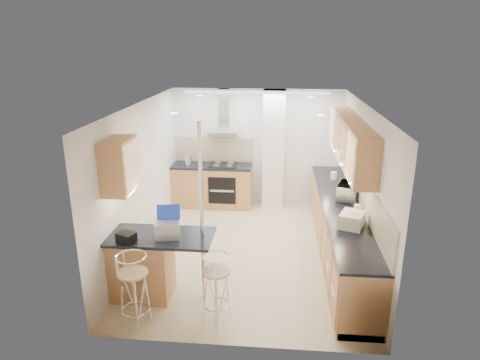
# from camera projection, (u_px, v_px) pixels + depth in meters

# --- Properties ---
(ground) EXTENTS (4.80, 4.80, 0.00)m
(ground) POSITION_uv_depth(u_px,v_px,m) (249.00, 251.00, 7.34)
(ground) COLOR beige
(ground) RESTS_ON ground
(room_shell) EXTENTS (3.64, 4.84, 2.51)m
(room_shell) POSITION_uv_depth(u_px,v_px,m) (270.00, 159.00, 7.19)
(room_shell) COLOR silver
(room_shell) RESTS_ON ground
(right_counter) EXTENTS (0.63, 4.40, 0.92)m
(right_counter) POSITION_uv_depth(u_px,v_px,m) (340.00, 230.00, 7.06)
(right_counter) COLOR tan
(right_counter) RESTS_ON ground
(back_counter) EXTENTS (1.70, 0.63, 0.92)m
(back_counter) POSITION_uv_depth(u_px,v_px,m) (212.00, 185.00, 9.26)
(back_counter) COLOR tan
(back_counter) RESTS_ON ground
(peninsula) EXTENTS (1.47, 0.72, 0.94)m
(peninsula) POSITION_uv_depth(u_px,v_px,m) (161.00, 266.00, 5.91)
(peninsula) COLOR tan
(peninsula) RESTS_ON ground
(microwave) EXTENTS (0.47, 0.56, 0.27)m
(microwave) POSITION_uv_depth(u_px,v_px,m) (349.00, 192.00, 7.11)
(microwave) COLOR white
(microwave) RESTS_ON right_counter
(laptop) EXTENTS (0.36, 0.30, 0.22)m
(laptop) POSITION_uv_depth(u_px,v_px,m) (167.00, 230.00, 5.68)
(laptop) COLOR #A8AAB0
(laptop) RESTS_ON peninsula
(bag) EXTENTS (0.28, 0.24, 0.13)m
(bag) POSITION_uv_depth(u_px,v_px,m) (126.00, 237.00, 5.57)
(bag) COLOR black
(bag) RESTS_ON peninsula
(bar_stool_near) EXTENTS (0.43, 0.43, 0.98)m
(bar_stool_near) POSITION_uv_depth(u_px,v_px,m) (134.00, 290.00, 5.31)
(bar_stool_near) COLOR tan
(bar_stool_near) RESTS_ON ground
(bar_stool_end) EXTENTS (0.45, 0.45, 0.91)m
(bar_stool_end) POSITION_uv_depth(u_px,v_px,m) (216.00, 288.00, 5.43)
(bar_stool_end) COLOR tan
(bar_stool_end) RESTS_ON ground
(jar_a) EXTENTS (0.15, 0.15, 0.16)m
(jar_a) POSITION_uv_depth(u_px,v_px,m) (346.00, 186.00, 7.56)
(jar_a) COLOR silver
(jar_a) RESTS_ON right_counter
(jar_b) EXTENTS (0.15, 0.15, 0.15)m
(jar_b) POSITION_uv_depth(u_px,v_px,m) (334.00, 176.00, 8.13)
(jar_b) COLOR silver
(jar_b) RESTS_ON right_counter
(jar_c) EXTENTS (0.17, 0.17, 0.21)m
(jar_c) POSITION_uv_depth(u_px,v_px,m) (354.00, 221.00, 6.03)
(jar_c) COLOR beige
(jar_c) RESTS_ON right_counter
(jar_d) EXTENTS (0.10, 0.10, 0.14)m
(jar_d) POSITION_uv_depth(u_px,v_px,m) (357.00, 209.00, 6.54)
(jar_d) COLOR white
(jar_d) RESTS_ON right_counter
(bread_bin) EXTENTS (0.43, 0.48, 0.21)m
(bread_bin) POSITION_uv_depth(u_px,v_px,m) (352.00, 220.00, 6.06)
(bread_bin) COLOR silver
(bread_bin) RESTS_ON right_counter
(kettle) EXTENTS (0.16, 0.16, 0.24)m
(kettle) POSITION_uv_depth(u_px,v_px,m) (188.00, 160.00, 9.01)
(kettle) COLOR silver
(kettle) RESTS_ON back_counter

